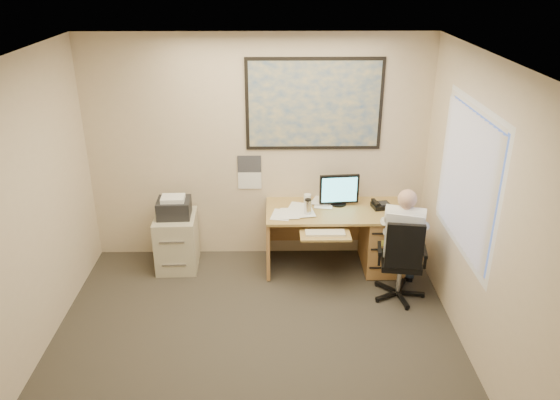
{
  "coord_description": "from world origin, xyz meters",
  "views": [
    {
      "loc": [
        0.18,
        -3.84,
        3.42
      ],
      "look_at": [
        0.25,
        1.3,
        1.13
      ],
      "focal_mm": 35.0,
      "sensor_mm": 36.0,
      "label": 1
    }
  ],
  "objects_px": {
    "desk": "(362,232)",
    "office_chair": "(401,275)",
    "person": "(402,244)",
    "filing_cabinet": "(177,236)"
  },
  "relations": [
    {
      "from": "desk",
      "to": "office_chair",
      "type": "bearing_deg",
      "value": -65.57
    },
    {
      "from": "office_chair",
      "to": "person",
      "type": "height_order",
      "value": "person"
    },
    {
      "from": "filing_cabinet",
      "to": "person",
      "type": "distance_m",
      "value": 2.62
    },
    {
      "from": "desk",
      "to": "office_chair",
      "type": "height_order",
      "value": "desk"
    },
    {
      "from": "filing_cabinet",
      "to": "office_chair",
      "type": "bearing_deg",
      "value": -18.32
    },
    {
      "from": "office_chair",
      "to": "filing_cabinet",
      "type": "bearing_deg",
      "value": 172.56
    },
    {
      "from": "desk",
      "to": "person",
      "type": "bearing_deg",
      "value": -63.55
    },
    {
      "from": "person",
      "to": "office_chair",
      "type": "bearing_deg",
      "value": -67.6
    },
    {
      "from": "person",
      "to": "desk",
      "type": "bearing_deg",
      "value": 133.61
    },
    {
      "from": "desk",
      "to": "filing_cabinet",
      "type": "distance_m",
      "value": 2.21
    }
  ]
}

